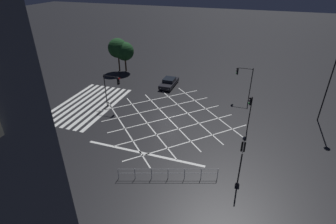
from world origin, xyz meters
name	(u,v)px	position (x,y,z in m)	size (l,w,h in m)	color
ground_plane	(168,118)	(0.00, 0.00, 0.00)	(200.00, 200.00, 0.00)	black
road_markings	(112,110)	(0.36, -7.39, 0.00)	(18.04, 23.52, 0.01)	silver
traffic_light_ne_main	(242,155)	(7.71, 8.94, 2.48)	(2.12, 0.36, 3.41)	black
traffic_light_nw_cross	(244,76)	(-8.13, 7.68, 3.29)	(0.36, 2.15, 4.51)	black
traffic_light_median_south	(112,84)	(-0.42, -7.37, 3.15)	(0.36, 2.23, 4.31)	black
traffic_light_se_cross	(52,125)	(8.98, -8.66, 2.56)	(0.36, 0.39, 3.57)	black
traffic_light_se_main	(51,124)	(8.74, -8.98, 2.46)	(0.39, 0.36, 3.44)	black
traffic_light_median_north	(250,106)	(-0.57, 9.02, 2.81)	(0.36, 0.39, 3.93)	black
street_tree_near	(125,51)	(-13.10, -12.19, 3.45)	(3.10, 3.10, 5.02)	#473323
street_tree_far	(118,48)	(-12.85, -13.30, 3.96)	(3.24, 3.24, 5.59)	#473323
waiting_car	(169,82)	(-9.24, -3.00, 0.57)	(4.40, 1.85, 1.21)	black
pedestrian_railing	(168,172)	(9.69, 3.32, 0.67)	(2.76, 7.95, 1.05)	#9EA0A5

